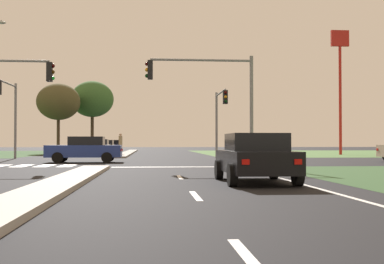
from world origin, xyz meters
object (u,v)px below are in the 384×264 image
Objects in this scene: fastfood_pole_sign at (340,65)px; treeline_fourth at (92,99)px; car_blue_seventh at (85,149)px; car_black_near at (255,157)px; traffic_signal_far_left at (9,105)px; car_navy_third at (113,146)px; treeline_third at (58,102)px; car_white_fourth at (106,147)px; traffic_signal_near_right at (212,89)px; pedestrian_at_median at (120,141)px; traffic_signal_far_right at (220,111)px; car_silver_fifth at (99,147)px.

fastfood_pole_sign is 1.40× the size of treeline_fourth.
fastfood_pole_sign reaches higher than car_blue_seventh.
traffic_signal_far_left reaches higher than car_black_near.
treeline_third is at bearing 50.16° from car_navy_third.
car_white_fourth is at bearing 89.40° from car_navy_third.
traffic_signal_near_right is at bearing -74.50° from treeline_fourth.
treeline_fourth reaches higher than traffic_signal_near_right.
traffic_signal_near_right is (7.89, -39.60, 3.13)m from car_navy_third.
pedestrian_at_median is at bearing 96.20° from car_navy_third.
treeline_third is (-15.62, 21.36, 2.32)m from traffic_signal_far_right.
pedestrian_at_median reaches higher than car_navy_third.
traffic_signal_far_left is at bearing 121.54° from car_black_near.
treeline_fourth is at bearing 105.50° from traffic_signal_near_right.
traffic_signal_far_left reaches higher than car_navy_third.
treeline_fourth reaches higher than traffic_signal_far_right.
car_white_fourth is at bearing -27.65° from treeline_third.
car_silver_fifth reaches higher than car_black_near.
car_black_near is 0.82× the size of traffic_signal_far_right.
car_blue_seventh is 32.12m from treeline_fourth.
car_blue_seventh is at bearing 92.18° from car_white_fourth.
car_blue_seventh is at bearing 91.38° from car_navy_third.
treeline_third reaches higher than car_silver_fifth.
treeline_fourth is at bearing 102.38° from car_black_near.
car_black_near is 2.19× the size of pedestrian_at_median.
treeline_third is at bearing 112.58° from traffic_signal_near_right.
car_navy_third is at bearing -90.60° from car_white_fourth.
traffic_signal_near_right reaches higher than pedestrian_at_median.
traffic_signal_far_right is at bearing 79.97° from traffic_signal_near_right.
car_black_near is 0.34× the size of fastfood_pole_sign.
treeline_third is at bearing 159.99° from pedestrian_at_median.
car_white_fourth is 0.94× the size of car_blue_seventh.
car_white_fourth is 6.64m from car_silver_fifth.
fastfood_pole_sign is (23.71, -6.97, 8.23)m from car_white_fourth.
car_blue_seventh is 0.57× the size of treeline_third.
car_navy_third is at bearing 99.09° from car_black_near.
car_blue_seventh is (-7.12, 15.65, 0.04)m from car_black_near.
car_black_near is 0.98× the size of car_navy_third.
traffic_signal_near_right reaches higher than car_silver_fifth.
pedestrian_at_median is (7.37, 8.94, -2.57)m from traffic_signal_far_left.
car_silver_fifth is at bearing 130.28° from traffic_signal_far_right.
car_blue_seventh reaches higher than car_black_near.
traffic_signal_far_left is 0.46× the size of fastfood_pole_sign.
car_white_fourth is 19.17m from traffic_signal_far_left.
treeline_fourth reaches higher than car_blue_seventh.
traffic_signal_far_left is 31.43m from fastfood_pole_sign.
treeline_third reaches higher than pedestrian_at_median.
traffic_signal_far_right reaches higher than car_white_fourth.
traffic_signal_far_left is (-6.12, 5.91, 3.08)m from car_blue_seventh.
fastfood_pole_sign is 29.78m from treeline_fourth.
traffic_signal_far_right reaches higher than car_navy_third.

